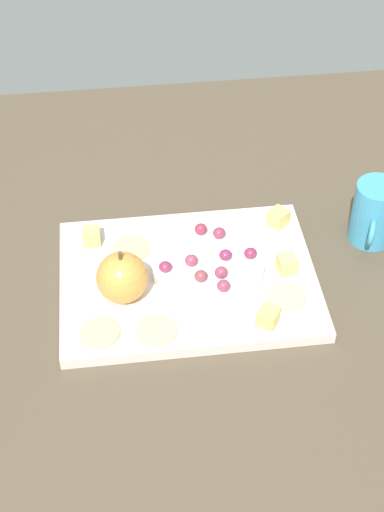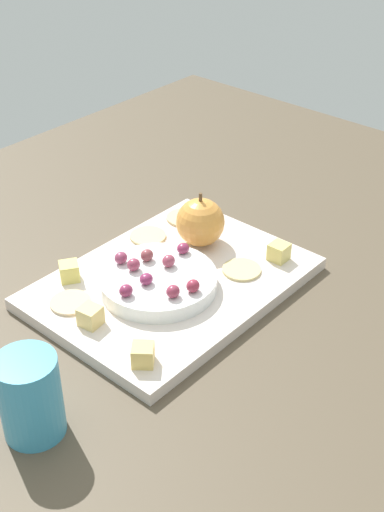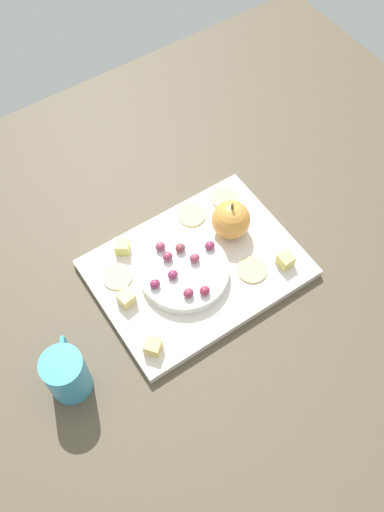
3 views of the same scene
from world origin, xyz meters
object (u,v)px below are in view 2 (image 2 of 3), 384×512
Objects in this scene: cheese_cube_0 at (279,252)px; cracker_3 at (148,236)px; grape_5 at (147,255)px; cheese_cube_1 at (69,271)px; serving_dish at (158,281)px; grape_3 at (146,279)px; cheese_cube_2 at (91,316)px; cracker_2 at (71,303)px; cracker_1 at (184,218)px; grape_1 at (173,291)px; grape_2 at (169,261)px; platter at (172,283)px; grape_4 at (134,265)px; grape_6 at (193,286)px; cracker_0 at (242,270)px; grape_0 at (121,258)px; apple_whole at (200,222)px; cup at (30,396)px; grape_8 at (185,249)px; grape_7 at (126,291)px; cheese_cube_3 at (143,355)px.

cracker_3 is (-8.02, 18.06, -1.07)cm from cheese_cube_0.
cheese_cube_1 is at bearing 139.08° from grape_5.
cheese_cube_0 reaches higher than serving_dish.
cheese_cube_0 is 20.32cm from grape_3.
grape_3 is (8.63, -1.25, 1.61)cm from cheese_cube_2.
grape_3 reaches higher than cheese_cube_2.
cracker_2 is 10.30cm from grape_3.
grape_1 is (-17.95, -14.28, 2.76)cm from cracker_1.
cheese_cube_2 is at bearing 177.21° from grape_2.
grape_2 reaches higher than platter.
grape_4 is (-17.04, -6.32, 2.79)cm from cracker_1.
grape_1 is (7.85, -10.89, 2.76)cm from cracker_2.
grape_1 is 1.00× the size of grape_6.
grape_1 reaches higher than cracker_2.
platter is 14.18cm from cheese_cube_2.
grape_4 is at bearing 142.18° from cracker_0.
cracker_2 is at bearing 78.83° from cheese_cube_2.
grape_0 is 1.00× the size of grape_5.
apple_whole reaches higher than cheese_cube_1.
cracker_3 is 2.93× the size of grape_5.
grape_1 is 23.44cm from cup.
grape_3 is 8.65cm from grape_8.
grape_7 is at bearing 177.84° from grape_3.
grape_2 is at bearing -145.29° from cracker_1.
cracker_3 is (19.29, 8.97, -1.07)cm from cheese_cube_2.
grape_7 is (-3.52, 0.13, 0.04)cm from grape_3.
grape_7 is at bearing 55.94° from cheese_cube_3.
grape_6 reaches higher than platter.
cracker_1 is 2.93× the size of grape_8.
cheese_cube_1 reaches higher than serving_dish.
grape_0 reaches higher than cracker_2.
grape_0 is (5.23, -4.78, 1.68)cm from cheese_cube_1.
cheese_cube_1 is (-22.71, 18.56, 0.00)cm from cheese_cube_0.
grape_5 is (-14.20, -6.02, 2.75)cm from cracker_1.
cheese_cube_1 is at bearing 92.82° from grape_7.
grape_2 is at bearing -120.88° from cracker_3.
platter is 19.61× the size of grape_1.
grape_1 is at bearing -87.04° from grape_3.
cheese_cube_3 is 18.34cm from grape_5.
cheese_cube_1 is at bearing 125.52° from grape_4.
cracker_2 is (-10.11, 6.08, -0.86)cm from serving_dish.
platter is at bearing 31.53° from cheese_cube_3.
apple_whole is at bearing -21.54° from cheese_cube_1.
apple_whole is 1.32× the size of cracker_1.
grape_0 is at bearing 103.01° from serving_dish.
cup is (-24.37, -11.74, 0.22)cm from grape_0.
grape_7 is (-6.01, -0.18, 1.85)cm from serving_dish.
apple_whole reaches higher than grape_7.
grape_4 is at bearing 100.14° from grape_6.
grape_1 is at bearing -132.56° from grape_2.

